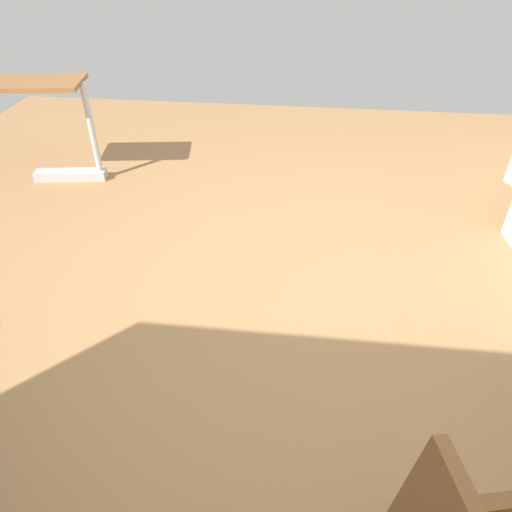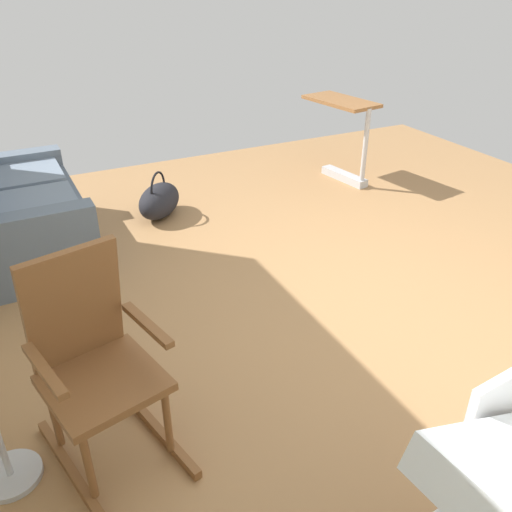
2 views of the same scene
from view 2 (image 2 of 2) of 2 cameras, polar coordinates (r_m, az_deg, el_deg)
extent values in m
plane|color=#9E7247|center=(3.74, 9.64, -4.86)|extent=(6.86, 6.86, 0.00)
cube|color=slate|center=(4.65, -23.56, 3.32)|extent=(1.61, 0.87, 0.45)
cube|color=slate|center=(4.21, -23.17, 4.76)|extent=(0.68, 0.66, 0.10)
cube|color=slate|center=(4.90, -24.20, 7.84)|extent=(0.68, 0.66, 0.10)
cube|color=slate|center=(3.98, -22.62, 0.38)|extent=(0.19, 0.85, 0.60)
cube|color=slate|center=(5.29, -24.59, 6.98)|extent=(0.19, 0.85, 0.60)
cube|color=brown|center=(2.73, -19.22, -21.47)|extent=(0.75, 0.22, 0.05)
cube|color=brown|center=(2.83, -10.86, -17.79)|extent=(0.75, 0.22, 0.05)
cylinder|color=brown|center=(2.54, -9.62, -17.00)|extent=(0.04, 0.04, 0.40)
cylinder|color=brown|center=(2.45, -17.78, -20.68)|extent=(0.04, 0.04, 0.40)
cylinder|color=brown|center=(2.79, -13.70, -12.57)|extent=(0.04, 0.04, 0.40)
cylinder|color=brown|center=(2.70, -21.12, -15.63)|extent=(0.04, 0.04, 0.40)
cube|color=brown|center=(2.48, -16.19, -13.11)|extent=(0.56, 0.57, 0.04)
cube|color=brown|center=(2.45, -19.19, -5.28)|extent=(0.22, 0.45, 0.60)
cube|color=brown|center=(2.39, -11.74, -7.30)|extent=(0.39, 0.13, 0.03)
cube|color=brown|center=(2.27, -22.02, -11.41)|extent=(0.39, 0.13, 0.03)
cylinder|color=#B2B5BA|center=(2.84, -25.07, -20.78)|extent=(0.28, 0.28, 0.03)
cube|color=#B2B5BA|center=(5.85, 9.55, 8.52)|extent=(0.61, 0.21, 0.08)
cylinder|color=black|center=(5.69, 11.36, 7.62)|extent=(0.07, 0.07, 0.06)
cylinder|color=black|center=(6.03, 7.82, 9.18)|extent=(0.07, 0.07, 0.06)
cylinder|color=#B2B5BA|center=(5.55, 11.79, 11.65)|extent=(0.05, 0.05, 0.74)
cube|color=brown|center=(5.72, 9.21, 16.27)|extent=(0.85, 0.52, 0.04)
ellipsoid|color=black|center=(4.95, -10.47, 5.91)|extent=(0.63, 0.61, 0.30)
torus|color=black|center=(4.90, -10.60, 7.31)|extent=(0.24, 0.21, 0.30)
camera|label=1|loc=(2.39, -35.47, 20.88)|focal=33.67mm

